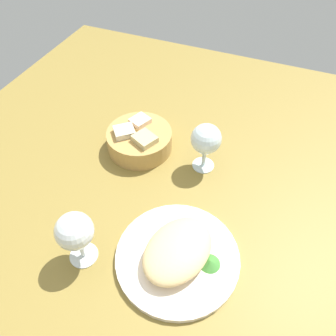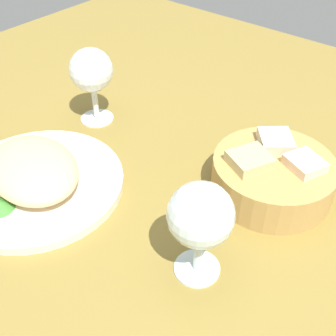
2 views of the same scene
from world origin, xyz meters
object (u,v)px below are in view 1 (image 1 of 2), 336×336
(bread_basket, at_px, (139,139))
(wine_glass_near, at_px, (206,140))
(wine_glass_far, at_px, (75,232))
(plate, at_px, (177,257))

(bread_basket, bearing_deg, wine_glass_near, -89.39)
(wine_glass_near, relative_size, wine_glass_far, 0.98)
(plate, relative_size, bread_basket, 1.47)
(plate, relative_size, wine_glass_near, 1.92)
(wine_glass_near, bearing_deg, plate, -173.18)
(bread_basket, bearing_deg, wine_glass_far, -174.85)
(bread_basket, xyz_separation_m, wine_glass_near, (0.00, -0.18, 0.06))
(plate, relative_size, wine_glass_far, 1.89)
(bread_basket, bearing_deg, plate, -141.49)
(bread_basket, distance_m, wine_glass_far, 0.34)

